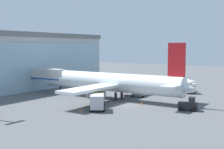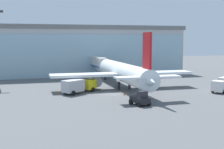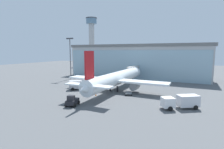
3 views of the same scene
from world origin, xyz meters
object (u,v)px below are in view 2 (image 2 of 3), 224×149
jet_bridge (97,62)px  safety_cone_nose (124,94)px  fuel_truck (224,84)px  catering_truck (78,86)px  safety_cone_wingtip (58,92)px  baggage_cart (150,87)px  airplane (121,72)px  pushback_tug (140,99)px

jet_bridge → safety_cone_nose: size_ratio=22.64×
fuel_truck → catering_truck: bearing=-45.1°
safety_cone_wingtip → baggage_cart: bearing=-0.8°
airplane → safety_cone_wingtip: airplane is taller
fuel_truck → baggage_cart: size_ratio=2.28×
catering_truck → safety_cone_wingtip: catering_truck is taller
jet_bridge → airplane: (1.16, -18.87, -0.77)m
airplane → pushback_tug: size_ratio=10.13×
pushback_tug → safety_cone_nose: 9.07m
catering_truck → jet_bridge: bearing=33.9°
pushback_tug → safety_cone_nose: pushback_tug is taller
catering_truck → safety_cone_wingtip: (-3.80, 0.64, -1.19)m
safety_cone_wingtip → jet_bridge: bearing=60.9°
catering_truck → safety_cone_nose: bearing=-64.6°
catering_truck → pushback_tug: (7.59, -13.35, -0.49)m
airplane → jet_bridge: bearing=3.0°
airplane → safety_cone_wingtip: bearing=103.4°
jet_bridge → fuel_truck: size_ratio=1.72×
airplane → safety_cone_nose: 9.08m
jet_bridge → fuel_truck: jet_bridge is taller
catering_truck → baggage_cart: catering_truck is taller
airplane → baggage_cart: (5.06, -3.60, -2.90)m
jet_bridge → fuel_truck: 34.29m
safety_cone_wingtip → safety_cone_nose: bearing=-23.1°
safety_cone_wingtip → catering_truck: bearing=-9.5°
airplane → safety_cone_nose: airplane is taller
jet_bridge → safety_cone_nose: jet_bridge is taller
safety_cone_wingtip → airplane: bearing=13.9°
pushback_tug → safety_cone_nose: size_ratio=6.47×
jet_bridge → safety_cone_nose: bearing=176.2°
fuel_truck → pushback_tug: size_ratio=2.04×
jet_bridge → safety_cone_wingtip: jet_bridge is taller
jet_bridge → safety_cone_nose: 27.46m
catering_truck → safety_cone_wingtip: size_ratio=13.12×
safety_cone_nose → baggage_cart: bearing=33.8°
jet_bridge → safety_cone_wingtip: (-12.37, -22.22, -3.90)m
catering_truck → safety_cone_nose: size_ratio=13.12×
baggage_cart → catering_truck: bearing=-109.2°
fuel_truck → jet_bridge: bearing=-89.8°
airplane → catering_truck: size_ratio=4.99×
airplane → fuel_truck: bearing=-117.2°
airplane → catering_truck: airplane is taller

